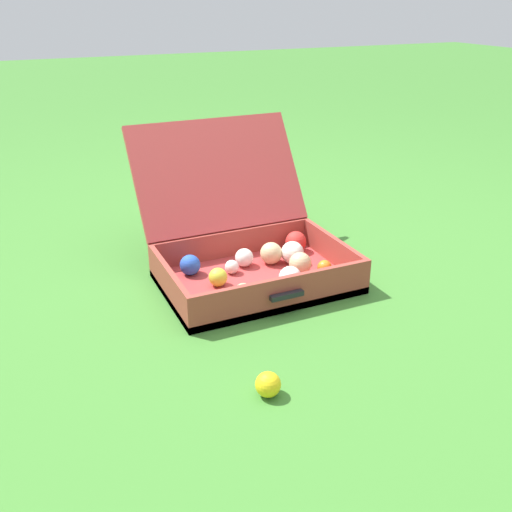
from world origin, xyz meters
name	(u,v)px	position (x,y,z in m)	size (l,w,h in m)	color
ground_plane	(269,278)	(0.00, 0.00, 0.00)	(16.00, 16.00, 0.00)	#3D7A2D
open_suitcase	(248,245)	(-0.05, 0.07, 0.11)	(0.63, 0.71, 0.48)	#B23838
stray_ball_on_grass	(268,384)	(-0.28, -0.58, 0.03)	(0.06, 0.06, 0.06)	yellow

